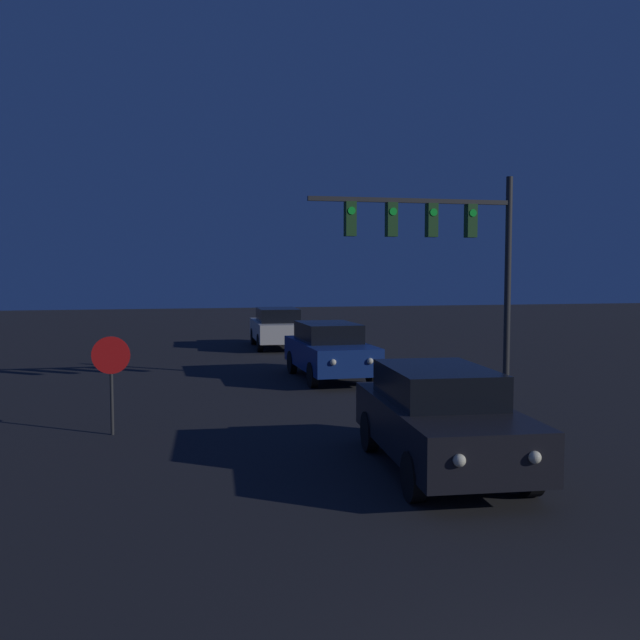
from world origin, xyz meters
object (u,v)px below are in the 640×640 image
object	(u,v)px
car_far	(277,327)
stop_sign	(111,366)
car_near	(440,417)
car_mid	(329,350)
traffic_signal_mast	(446,240)

from	to	relation	value
car_far	stop_sign	distance (m)	16.69
car_far	stop_sign	size ratio (longest dim) A/B	2.42
car_near	car_mid	xyz separation A→B (m)	(0.57, 10.33, 0.00)
car_near	car_far	size ratio (longest dim) A/B	1.01
car_near	traffic_signal_mast	xyz separation A→B (m)	(2.97, 6.92, 3.30)
car_near	stop_sign	world-z (taller)	stop_sign
car_far	traffic_signal_mast	bearing A→B (deg)	-76.16
car_near	traffic_signal_mast	size ratio (longest dim) A/B	0.84
traffic_signal_mast	car_near	bearing A→B (deg)	-113.24
car_near	traffic_signal_mast	distance (m)	8.22
car_near	car_mid	world-z (taller)	same
car_far	car_near	bearing A→B (deg)	-88.87
car_mid	car_far	distance (m)	9.16
car_far	stop_sign	xyz separation A→B (m)	(-6.03, -15.55, 0.52)
stop_sign	traffic_signal_mast	bearing A→B (deg)	19.17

